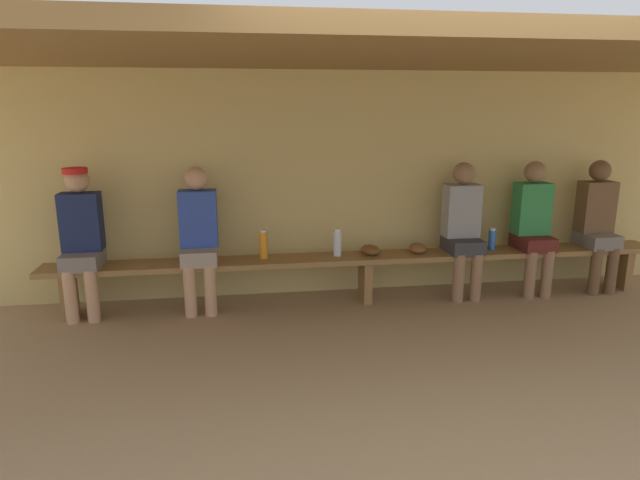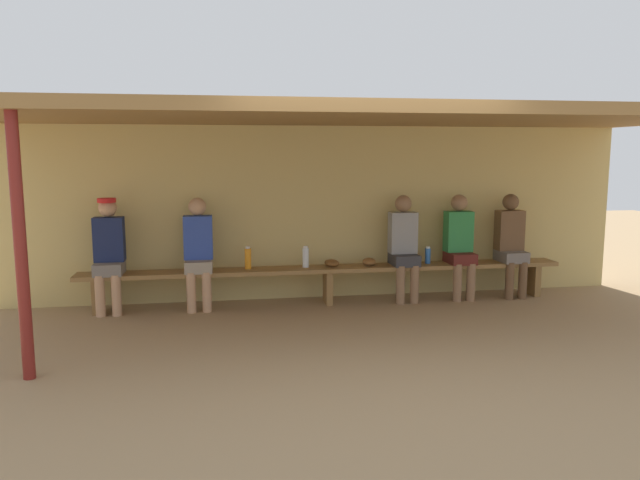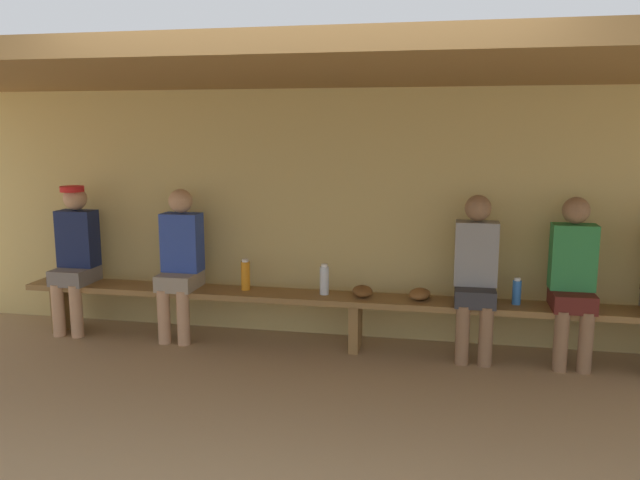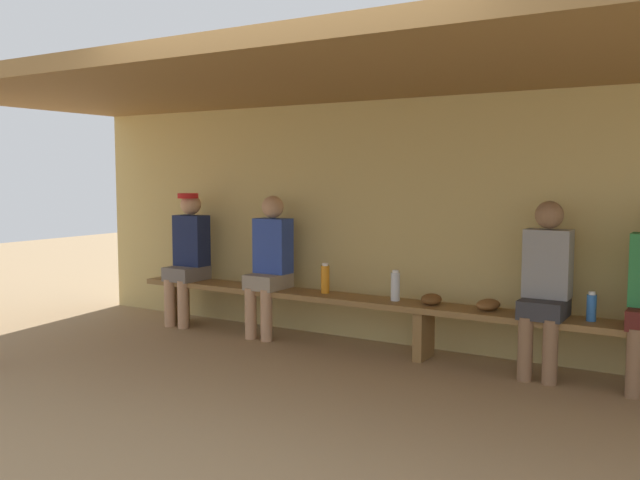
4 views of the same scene
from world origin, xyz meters
name	(u,v)px [view 2 (image 2 of 4)]	position (x,y,z in m)	size (l,w,h in m)	color
ground_plane	(355,341)	(0.00, 0.00, 0.00)	(24.00, 24.00, 0.00)	#9E7F59
back_wall	(322,212)	(0.00, 2.00, 1.10)	(8.00, 0.20, 2.20)	tan
dugout_roof	(342,115)	(0.00, 0.70, 2.26)	(8.00, 2.80, 0.12)	olive
support_post	(20,248)	(-2.91, -0.55, 1.10)	(0.10, 0.10, 2.20)	maroon
bench	(328,273)	(0.00, 1.55, 0.39)	(6.00, 0.36, 0.46)	olive
player_shirtless_tan	(109,250)	(-2.59, 1.55, 0.75)	(0.34, 0.42, 1.34)	slate
player_leftmost	(404,244)	(0.97, 1.55, 0.73)	(0.34, 0.42, 1.34)	#333338
player_with_sunglasses	(460,242)	(1.72, 1.55, 0.73)	(0.34, 0.42, 1.34)	#591E19
player_in_blue	(511,241)	(2.42, 1.55, 0.73)	(0.34, 0.42, 1.34)	slate
player_in_white	(198,249)	(-1.57, 1.55, 0.73)	(0.34, 0.42, 1.34)	gray
water_bottle_blue	(306,257)	(-0.28, 1.58, 0.59)	(0.08, 0.08, 0.26)	silver
water_bottle_green	(248,258)	(-0.98, 1.59, 0.59)	(0.08, 0.08, 0.27)	orange
water_bottle_orange	(428,255)	(1.30, 1.58, 0.56)	(0.07, 0.07, 0.22)	blue
baseball_glove_tan	(332,263)	(0.05, 1.57, 0.51)	(0.24, 0.17, 0.09)	brown
baseball_glove_dark_brown	(369,262)	(0.53, 1.58, 0.51)	(0.24, 0.17, 0.09)	brown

